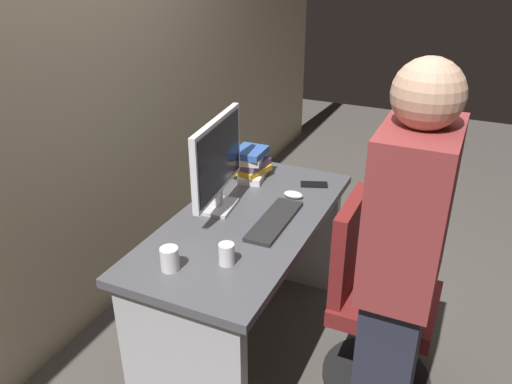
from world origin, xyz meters
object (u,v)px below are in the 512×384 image
object	(u,v)px
cup_by_monitor	(170,259)
cell_phone	(314,184)
keyboard	(275,221)
mouse	(293,195)
book_stack	(252,164)
person_at_desk	(399,285)
cup_near_keyboard	(227,254)
desk	(247,260)
office_chair	(372,305)
monitor	(218,160)

from	to	relation	value
cup_by_monitor	cell_phone	bearing A→B (deg)	-15.50
keyboard	mouse	size ratio (longest dim) A/B	4.30
cup_by_monitor	book_stack	world-z (taller)	book_stack
person_at_desk	cup_near_keyboard	xyz separation A→B (m)	(-0.02, 0.68, -0.04)
cup_near_keyboard	cell_phone	world-z (taller)	cup_near_keyboard
desk	person_at_desk	world-z (taller)	person_at_desk
keyboard	office_chair	bearing A→B (deg)	-90.34
mouse	cell_phone	world-z (taller)	mouse
office_chair	cup_near_keyboard	bearing A→B (deg)	126.09
office_chair	book_stack	distance (m)	0.99
cell_phone	keyboard	bearing A→B (deg)	154.85
office_chair	cup_near_keyboard	world-z (taller)	office_chair
book_stack	mouse	bearing A→B (deg)	-114.20
cup_near_keyboard	cup_by_monitor	bearing A→B (deg)	124.20
book_stack	cell_phone	distance (m)	0.36
book_stack	cup_near_keyboard	bearing A→B (deg)	-162.01
cup_by_monitor	book_stack	bearing A→B (deg)	4.45
keyboard	book_stack	xyz separation A→B (m)	(0.41, 0.31, 0.08)
mouse	cell_phone	xyz separation A→B (m)	(0.18, -0.05, -0.01)
book_stack	office_chair	bearing A→B (deg)	-117.03
monitor	cell_phone	distance (m)	0.61
mouse	cup_near_keyboard	size ratio (longest dim) A/B	1.09
book_stack	monitor	bearing A→B (deg)	-179.26
keyboard	book_stack	bearing A→B (deg)	36.33
person_at_desk	keyboard	distance (m)	0.74
cell_phone	book_stack	bearing A→B (deg)	77.91
desk	cell_phone	world-z (taller)	cell_phone
book_stack	keyboard	bearing A→B (deg)	-143.10
mouse	book_stack	distance (m)	0.33
cup_by_monitor	person_at_desk	bearing A→B (deg)	-80.50
keyboard	cup_by_monitor	bearing A→B (deg)	155.02
cup_by_monitor	keyboard	bearing A→B (deg)	-24.41
person_at_desk	cell_phone	size ratio (longest dim) A/B	11.38
mouse	cup_by_monitor	bearing A→B (deg)	164.39
monitor	cup_near_keyboard	size ratio (longest dim) A/B	5.88
mouse	office_chair	bearing A→B (deg)	-118.63
cup_near_keyboard	cell_phone	xyz separation A→B (m)	(0.85, -0.08, -0.04)
office_chair	keyboard	bearing A→B (deg)	90.23
office_chair	keyboard	size ratio (longest dim) A/B	2.19
desk	cup_by_monitor	xyz separation A→B (m)	(-0.50, 0.10, 0.29)
mouse	monitor	bearing A→B (deg)	131.49
desk	cell_phone	xyz separation A→B (m)	(0.48, -0.17, 0.24)
keyboard	mouse	xyz separation A→B (m)	(0.28, 0.01, 0.01)
desk	office_chair	world-z (taller)	office_chair
office_chair	cup_near_keyboard	distance (m)	0.76
desk	mouse	bearing A→B (deg)	-22.70
office_chair	cup_by_monitor	size ratio (longest dim) A/B	9.67
keyboard	cup_by_monitor	distance (m)	0.57
desk	office_chair	size ratio (longest dim) A/B	1.45
desk	mouse	size ratio (longest dim) A/B	13.64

